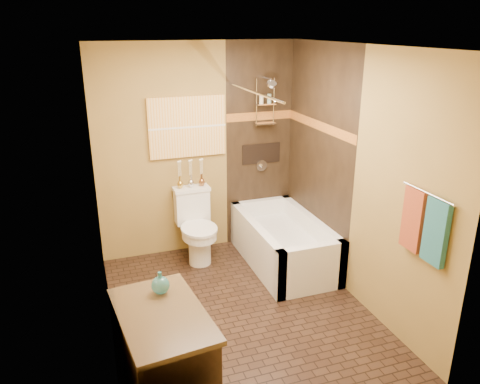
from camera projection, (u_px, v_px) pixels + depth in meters
name	position (u px, v px, depth m)	size (l,w,h in m)	color
floor	(240.00, 310.00, 4.62)	(3.00, 3.00, 0.00)	black
wall_left	(102.00, 207.00, 3.83)	(0.02, 3.00, 2.50)	olive
wall_right	(355.00, 177.00, 4.57)	(0.02, 3.00, 2.50)	olive
wall_back	(198.00, 151.00, 5.53)	(2.40, 0.02, 2.50)	olive
wall_front	(321.00, 269.00, 2.87)	(2.40, 0.02, 2.50)	olive
ceiling	(240.00, 46.00, 3.78)	(3.00, 3.00, 0.00)	silver
alcove_tile_back	(259.00, 146.00, 5.76)	(0.85, 0.01, 2.50)	black
alcove_tile_right	(318.00, 158.00, 5.24)	(0.01, 1.50, 2.50)	black
mosaic_band_back	(260.00, 116.00, 5.63)	(0.85, 0.01, 0.10)	brown
mosaic_band_right	(319.00, 125.00, 5.11)	(0.01, 1.50, 0.10)	brown
alcove_niche	(261.00, 154.00, 5.80)	(0.50, 0.01, 0.25)	black
shower_fixtures	(265.00, 114.00, 5.53)	(0.24, 0.33, 1.16)	silver
curtain_rod	(253.00, 92.00, 4.73)	(0.03, 0.03, 1.55)	silver
towel_bar	(428.00, 193.00, 3.56)	(0.02, 0.02, 0.55)	silver
towel_teal	(436.00, 232.00, 3.54)	(0.05, 0.22, 0.52)	#1F596A
towel_rust	(413.00, 219.00, 3.77)	(0.05, 0.22, 0.52)	maroon
sunset_painting	(187.00, 127.00, 5.37)	(0.90, 0.04, 0.70)	gold
vanity_mirror	(111.00, 226.00, 2.86)	(0.01, 1.00, 0.90)	white
bathtub	(283.00, 246.00, 5.46)	(0.80, 1.50, 0.55)	white
toilet	(196.00, 226.00, 5.50)	(0.43, 0.63, 0.84)	white
vanity	(164.00, 362.00, 3.31)	(0.66, 0.98, 0.82)	black
teal_bottle	(160.00, 283.00, 3.37)	(0.14, 0.14, 0.21)	#256E70
bud_vases	(191.00, 173.00, 5.47)	(0.33, 0.07, 0.33)	gold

